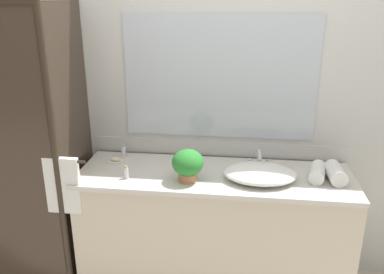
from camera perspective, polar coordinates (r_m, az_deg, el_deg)
The scene contains 11 objects.
wall_back_with_mirror at distance 2.86m, azimuth 3.85°, elevation 5.09°, with size 4.40×0.06×2.60m.
vanity_cabinet at distance 2.90m, azimuth 3.05°, elevation -13.18°, with size 1.80×0.58×0.90m.
shower_enclosure at distance 2.83m, azimuth -23.71°, elevation -2.80°, with size 1.20×0.59×2.00m.
sink_basin at distance 2.61m, azimuth 9.51°, elevation -5.07°, with size 0.46×0.34×0.09m, color white.
faucet at distance 2.77m, azimuth 9.39°, elevation -3.48°, with size 0.17×0.15×0.13m.
potted_plant at distance 2.53m, azimuth -0.61°, elevation -3.80°, with size 0.20×0.20×0.21m.
soap_dish at distance 2.88m, azimuth -10.69°, elevation -3.26°, with size 0.10×0.07×0.04m.
amenity_bottle_conditioner at distance 2.62m, azimuth -9.20°, elevation -4.96°, with size 0.03×0.03×0.09m.
amenity_bottle_body_wash at distance 2.97m, azimuth -9.60°, elevation -1.95°, with size 0.03×0.03×0.09m.
rolled_towel_near_edge at distance 2.71m, azimuth 19.53°, elevation -4.82°, with size 0.11×0.11×0.21m, color white.
rolled_towel_middle at distance 2.70m, azimuth 17.18°, elevation -4.73°, with size 0.10×0.10×0.21m, color white.
Camera 1 is at (0.15, -2.42, 2.03)m, focal length 37.93 mm.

